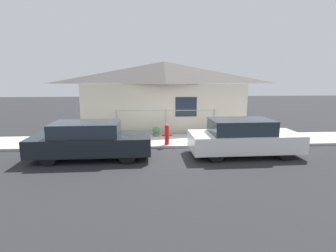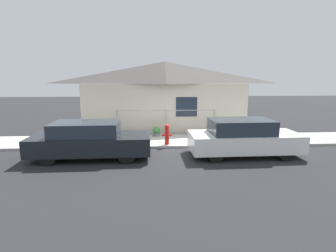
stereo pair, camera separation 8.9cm
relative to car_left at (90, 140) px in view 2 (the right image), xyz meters
name	(u,v)px [view 2 (the right image)]	position (x,y,z in m)	size (l,w,h in m)	color
ground_plane	(169,148)	(2.97, 1.16, -0.68)	(60.00, 60.00, 0.00)	#262628
sidewalk	(167,141)	(2.97, 2.29, -0.63)	(24.00, 2.27, 0.10)	#B2AFA8
house	(165,76)	(2.97, 4.90, 2.31)	(8.99, 2.23, 3.77)	beige
fence	(166,121)	(2.97, 3.28, 0.12)	(4.90, 0.10, 1.28)	#999993
car_left	(90,140)	(0.00, 0.00, 0.00)	(4.31, 1.72, 1.35)	black
car_right	(243,138)	(5.71, 0.00, 0.01)	(4.14, 1.74, 1.39)	white
fire_hydrant	(167,134)	(2.89, 1.45, -0.12)	(0.44, 0.20, 0.88)	red
potted_plant_near_hydrant	(157,131)	(2.47, 3.06, -0.33)	(0.36, 0.36, 0.48)	slate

